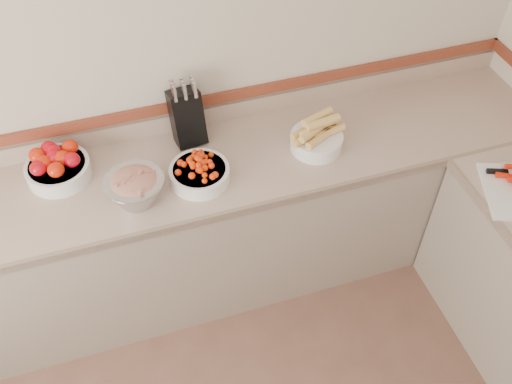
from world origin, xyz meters
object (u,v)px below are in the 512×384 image
object	(u,v)px
knife_block	(187,116)
tomato_bowl	(57,166)
cherry_tomato_bowl	(199,172)
corn_bowl	(317,137)
rhubarb_bowl	(135,187)

from	to	relation	value
knife_block	tomato_bowl	xyz separation A→B (m)	(-0.65, -0.07, -0.08)
cherry_tomato_bowl	corn_bowl	xyz separation A→B (m)	(0.61, 0.04, 0.02)
knife_block	rhubarb_bowl	world-z (taller)	knife_block
knife_block	cherry_tomato_bowl	size ratio (longest dim) A/B	1.27
corn_bowl	rhubarb_bowl	size ratio (longest dim) A/B	1.05
tomato_bowl	knife_block	bearing A→B (deg)	6.22
tomato_bowl	rhubarb_bowl	distance (m)	0.42
corn_bowl	rhubarb_bowl	distance (m)	0.92
cherry_tomato_bowl	corn_bowl	bearing A→B (deg)	3.93
knife_block	tomato_bowl	bearing A→B (deg)	-173.78
cherry_tomato_bowl	rhubarb_bowl	world-z (taller)	rhubarb_bowl
cherry_tomato_bowl	rhubarb_bowl	size ratio (longest dim) A/B	1.03
cherry_tomato_bowl	tomato_bowl	bearing A→B (deg)	159.96
tomato_bowl	rhubarb_bowl	size ratio (longest dim) A/B	1.09
knife_block	tomato_bowl	size ratio (longest dim) A/B	1.20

